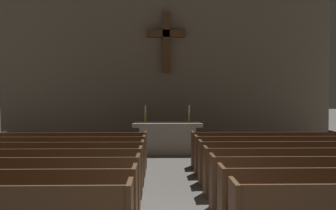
{
  "coord_description": "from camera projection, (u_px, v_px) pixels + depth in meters",
  "views": [
    {
      "loc": [
        -0.28,
        -4.8,
        2.02
      ],
      "look_at": [
        0.0,
        7.11,
        1.6
      ],
      "focal_mm": 43.42,
      "sensor_mm": 36.0,
      "label": 1
    }
  ],
  "objects": [
    {
      "name": "pew_right_row_3",
      "position": [
        323.0,
        182.0,
        6.82
      ],
      "size": [
        3.78,
        0.5,
        0.95
      ],
      "color": "brown",
      "rests_on": "ground"
    },
    {
      "name": "pew_left_row_7",
      "position": [
        74.0,
        150.0,
        10.59
      ],
      "size": [
        3.78,
        0.5,
        0.95
      ],
      "color": "brown",
      "rests_on": "ground"
    },
    {
      "name": "pew_right_row_7",
      "position": [
        263.0,
        149.0,
        10.71
      ],
      "size": [
        3.78,
        0.5,
        0.95
      ],
      "color": "brown",
      "rests_on": "ground"
    },
    {
      "name": "altar",
      "position": [
        167.0,
        137.0,
        12.99
      ],
      "size": [
        2.2,
        0.9,
        1.01
      ],
      "color": "#A8A399",
      "rests_on": "ground"
    },
    {
      "name": "candlestick_right",
      "position": [
        189.0,
        117.0,
        12.99
      ],
      "size": [
        0.16,
        0.16,
        0.55
      ],
      "color": "#B79338",
      "rests_on": "altar"
    },
    {
      "name": "pew_left_row_2",
      "position": [
        3.0,
        200.0,
        5.73
      ],
      "size": [
        3.78,
        0.5,
        0.95
      ],
      "color": "brown",
      "rests_on": "ground"
    },
    {
      "name": "pew_left_row_3",
      "position": [
        25.0,
        184.0,
        6.7
      ],
      "size": [
        3.78,
        0.5,
        0.95
      ],
      "color": "brown",
      "rests_on": "ground"
    },
    {
      "name": "pew_left_row_6",
      "position": [
        66.0,
        156.0,
        9.62
      ],
      "size": [
        3.78,
        0.5,
        0.95
      ],
      "color": "brown",
      "rests_on": "ground"
    },
    {
      "name": "apse_with_cross",
      "position": [
        166.0,
        53.0,
        15.0
      ],
      "size": [
        12.13,
        0.51,
        6.85
      ],
      "color": "gray",
      "rests_on": "ground"
    },
    {
      "name": "pew_right_row_4",
      "position": [
        302.0,
        171.0,
        7.79
      ],
      "size": [
        3.78,
        0.5,
        0.95
      ],
      "color": "brown",
      "rests_on": "ground"
    },
    {
      "name": "pew_left_row_4",
      "position": [
        42.0,
        172.0,
        7.68
      ],
      "size": [
        3.78,
        0.5,
        0.95
      ],
      "color": "brown",
      "rests_on": "ground"
    },
    {
      "name": "candlestick_left",
      "position": [
        145.0,
        117.0,
        12.96
      ],
      "size": [
        0.16,
        0.16,
        0.55
      ],
      "color": "#B79338",
      "rests_on": "altar"
    },
    {
      "name": "pew_right_row_6",
      "position": [
        273.0,
        155.0,
        9.74
      ],
      "size": [
        3.78,
        0.5,
        0.95
      ],
      "color": "brown",
      "rests_on": "ground"
    },
    {
      "name": "pew_right_row_5",
      "position": [
        286.0,
        162.0,
        8.77
      ],
      "size": [
        3.78,
        0.5,
        0.95
      ],
      "color": "brown",
      "rests_on": "ground"
    },
    {
      "name": "pew_left_row_5",
      "position": [
        55.0,
        163.0,
        8.65
      ],
      "size": [
        3.78,
        0.5,
        0.95
      ],
      "color": "brown",
      "rests_on": "ground"
    }
  ]
}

